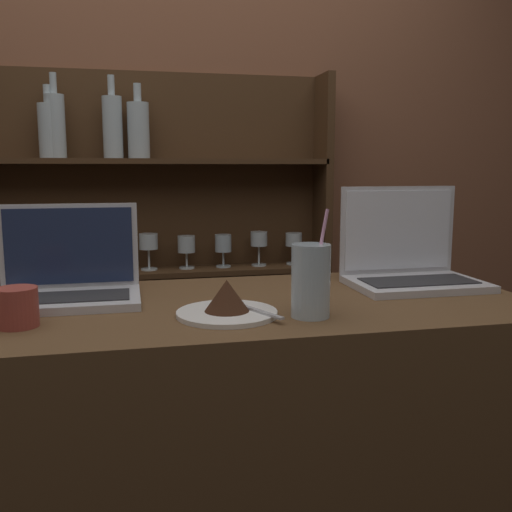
{
  "coord_description": "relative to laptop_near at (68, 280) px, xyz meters",
  "views": [
    {
      "loc": [
        -0.1,
        -0.95,
        1.32
      ],
      "look_at": [
        0.19,
        0.33,
        1.12
      ],
      "focal_mm": 40.0,
      "sensor_mm": 36.0,
      "label": 1
    }
  ],
  "objects": [
    {
      "name": "back_wall",
      "position": [
        0.24,
        0.96,
        0.28
      ],
      "size": [
        7.0,
        0.06,
        2.7
      ],
      "color": "brown",
      "rests_on": "ground_plane"
    },
    {
      "name": "back_shelf",
      "position": [
        0.2,
        0.88,
        -0.17
      ],
      "size": [
        1.41,
        0.18,
        1.68
      ],
      "color": "#472D19",
      "rests_on": "ground_plane"
    },
    {
      "name": "laptop_near",
      "position": [
        0.0,
        0.0,
        0.0
      ],
      "size": [
        0.32,
        0.21,
        0.22
      ],
      "color": "silver",
      "rests_on": "bar_counter"
    },
    {
      "name": "laptop_far",
      "position": [
        0.85,
        0.0,
        0.01
      ],
      "size": [
        0.33,
        0.23,
        0.25
      ],
      "color": "silver",
      "rests_on": "bar_counter"
    },
    {
      "name": "cake_plate",
      "position": [
        0.33,
        -0.21,
        -0.02
      ],
      "size": [
        0.21,
        0.21,
        0.08
      ],
      "color": "white",
      "rests_on": "bar_counter"
    },
    {
      "name": "water_glass",
      "position": [
        0.5,
        -0.26,
        0.03
      ],
      "size": [
        0.08,
        0.08,
        0.22
      ],
      "color": "silver",
      "rests_on": "bar_counter"
    },
    {
      "name": "coffee_cup",
      "position": [
        -0.08,
        -0.21,
        -0.01
      ],
      "size": [
        0.08,
        0.08,
        0.08
      ],
      "color": "#993D33",
      "rests_on": "bar_counter"
    }
  ]
}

